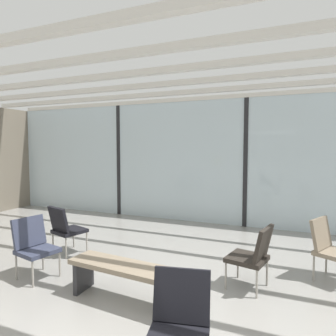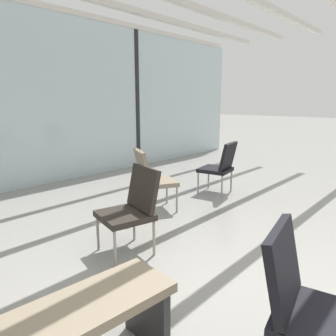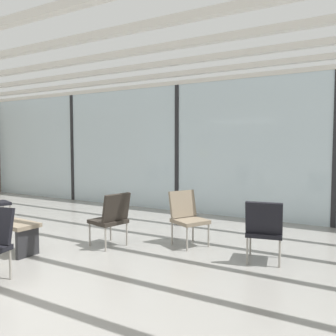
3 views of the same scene
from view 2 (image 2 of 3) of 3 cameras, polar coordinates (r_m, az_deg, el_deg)
window_mullion_2 at (r=7.34m, az=-5.93°, el=12.39°), size 0.10×0.12×3.07m
lounge_chair_0 at (r=3.13m, az=-6.61°, el=-6.81°), size 0.62×0.59×0.87m
lounge_chair_2 at (r=1.89m, az=24.27°, el=-21.54°), size 0.57×0.61×0.87m
lounge_chair_3 at (r=4.28m, az=-3.07°, el=-1.53°), size 0.69×0.67×0.87m
lounge_chair_4 at (r=5.12m, az=9.71°, el=0.61°), size 0.57×0.61×0.87m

